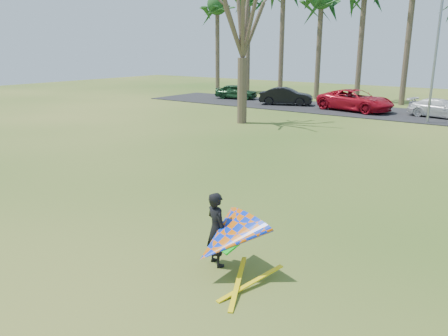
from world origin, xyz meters
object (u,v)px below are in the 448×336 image
Objects in this scene: bare_tree_left at (243,13)px; car_1 at (286,96)px; car_2 at (355,100)px; car_3 at (441,108)px; kite_flyer at (225,238)px; streetlight at (439,53)px; car_0 at (236,92)px.

bare_tree_left is 2.17× the size of car_1.
car_2 is at bearing 66.69° from bare_tree_left.
kite_flyer is at bearing -168.98° from car_3.
car_3 is at bearing -109.57° from car_1.
streetlight is at bearing 91.60° from kite_flyer.
car_3 is (18.25, -1.11, -0.05)m from car_0.
car_1 is 6.11m from car_2.
car_0 is at bearing 95.65° from car_2.
car_2 is (-6.01, 2.63, -3.59)m from streetlight.
streetlight is 1.82× the size of car_3.
bare_tree_left is 12.58m from streetlight.
car_0 is (-18.18, 4.00, -3.72)m from streetlight.
car_2 is 27.30m from kite_flyer.
car_0 is 18.28m from car_3.
car_1 is 29.48m from kite_flyer.
kite_flyer is (18.84, -27.83, 0.10)m from car_0.
bare_tree_left is 1.21× the size of streetlight.
car_3 is at bearing 88.63° from streetlight.
kite_flyer is (10.82, -16.84, -6.07)m from bare_tree_left.
bare_tree_left is 14.94m from car_0.
car_1 is at bearing 101.36° from bare_tree_left.
bare_tree_left is at bearing 143.76° from car_3.
car_0 is (-8.02, 11.00, -6.17)m from bare_tree_left.
car_2 reaches higher than car_1.
bare_tree_left is 20.92m from kite_flyer.
car_0 is 0.90× the size of car_1.
streetlight is 3.35× the size of kite_flyer.
car_2 is 2.46× the size of kite_flyer.
car_3 is at bearing -75.58° from car_2.
car_2 is at bearing -108.27° from car_0.
streetlight is at bearing -171.63° from car_3.
bare_tree_left is 4.06× the size of kite_flyer.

